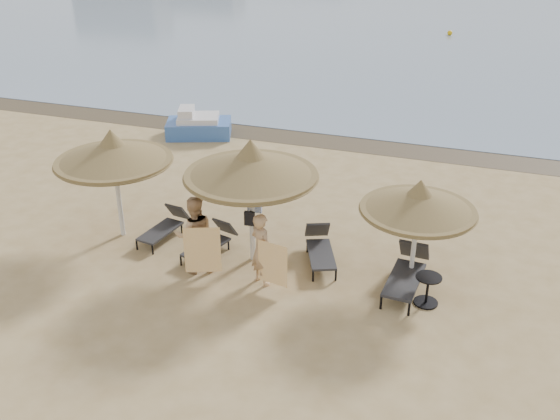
% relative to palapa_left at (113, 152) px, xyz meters
% --- Properties ---
extents(ground, '(160.00, 160.00, 0.00)m').
position_rel_palapa_left_xyz_m(ground, '(3.40, -0.96, -2.30)').
color(ground, tan).
rests_on(ground, ground).
extents(wet_sand_strip, '(200.00, 1.60, 0.01)m').
position_rel_palapa_left_xyz_m(wet_sand_strip, '(3.40, 8.44, -2.29)').
color(wet_sand_strip, '#4C3D27').
rests_on(wet_sand_strip, ground).
extents(palapa_left, '(2.91, 2.91, 2.88)m').
position_rel_palapa_left_xyz_m(palapa_left, '(0.00, 0.00, 0.00)').
color(palapa_left, silver).
rests_on(palapa_left, ground).
extents(palapa_center, '(3.11, 3.11, 3.08)m').
position_rel_palapa_left_xyz_m(palapa_center, '(3.63, -0.06, 0.16)').
color(palapa_center, silver).
rests_on(palapa_center, ground).
extents(palapa_right, '(2.56, 2.56, 2.53)m').
position_rel_palapa_left_xyz_m(palapa_right, '(7.39, 0.19, -0.28)').
color(palapa_right, silver).
rests_on(palapa_right, ground).
extents(lounger_far_left, '(0.78, 1.69, 0.73)m').
position_rel_palapa_left_xyz_m(lounger_far_left, '(1.12, 0.26, -1.97)').
color(lounger_far_left, black).
rests_on(lounger_far_left, ground).
extents(lounger_near_left, '(0.93, 1.70, 0.73)m').
position_rel_palapa_left_xyz_m(lounger_near_left, '(2.58, -0.11, -1.97)').
color(lounger_near_left, black).
rests_on(lounger_near_left, ground).
extents(lounger_near_right, '(1.18, 1.82, 0.78)m').
position_rel_palapa_left_xyz_m(lounger_near_right, '(5.18, 0.42, -1.95)').
color(lounger_near_right, black).
rests_on(lounger_near_right, ground).
extents(lounger_far_right, '(0.81, 2.04, 0.89)m').
position_rel_palapa_left_xyz_m(lounger_far_right, '(7.33, -0.06, -1.90)').
color(lounger_far_right, black).
rests_on(lounger_far_right, ground).
extents(side_table, '(0.56, 0.56, 0.68)m').
position_rel_palapa_left_xyz_m(side_table, '(7.84, -0.59, -1.98)').
color(side_table, black).
rests_on(side_table, ground).
extents(person_left, '(1.21, 1.09, 2.20)m').
position_rel_palapa_left_xyz_m(person_left, '(2.56, -0.95, -1.20)').
color(person_left, tan).
rests_on(person_left, ground).
extents(person_right, '(1.11, 1.01, 2.03)m').
position_rel_palapa_left_xyz_m(person_right, '(4.19, -0.96, -1.28)').
color(person_right, tan).
rests_on(person_right, ground).
extents(towel_left, '(0.78, 0.31, 1.15)m').
position_rel_palapa_left_xyz_m(towel_left, '(2.91, -1.30, -1.50)').
color(towel_left, orange).
rests_on(towel_left, ground).
extents(towel_right, '(0.72, 0.16, 1.03)m').
position_rel_palapa_left_xyz_m(towel_right, '(4.54, -1.21, -1.59)').
color(towel_right, orange).
rests_on(towel_right, ground).
extents(bag_patterned, '(0.35, 0.17, 0.43)m').
position_rel_palapa_left_xyz_m(bag_patterned, '(3.63, 0.12, -0.89)').
color(bag_patterned, silver).
rests_on(bag_patterned, ground).
extents(bag_dark, '(0.25, 0.11, 0.35)m').
position_rel_palapa_left_xyz_m(bag_dark, '(3.63, -0.22, -1.11)').
color(bag_dark, black).
rests_on(bag_dark, ground).
extents(pedal_boat, '(2.62, 2.06, 1.07)m').
position_rel_palapa_left_xyz_m(pedal_boat, '(-1.35, 7.42, -1.90)').
color(pedal_boat, '#345EAA').
rests_on(pedal_boat, ground).
extents(buoy_mid, '(0.32, 0.32, 0.32)m').
position_rel_palapa_left_xyz_m(buoy_mid, '(5.77, 29.23, -2.14)').
color(buoy_mid, '#E5AC0A').
rests_on(buoy_mid, ground).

